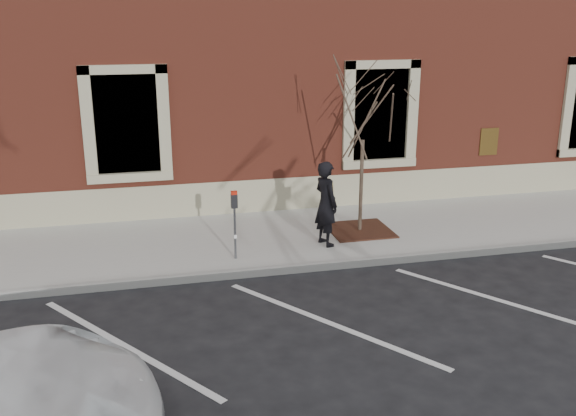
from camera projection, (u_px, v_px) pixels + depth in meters
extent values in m
plane|color=#28282B|center=(295.00, 271.00, 12.36)|extent=(120.00, 120.00, 0.00)
cube|color=#A8A59E|center=(276.00, 238.00, 13.96)|extent=(40.00, 3.50, 0.15)
cube|color=#9E9E99|center=(296.00, 269.00, 12.29)|extent=(40.00, 0.12, 0.15)
cube|color=maroon|center=(230.00, 41.00, 18.39)|extent=(40.00, 8.50, 8.00)
cube|color=gray|center=(260.00, 195.00, 15.48)|extent=(40.00, 0.06, 0.80)
cube|color=black|center=(127.00, 123.00, 14.38)|extent=(1.40, 0.30, 2.20)
cube|color=gray|center=(131.00, 177.00, 14.58)|extent=(1.90, 0.20, 0.20)
cube|color=black|center=(378.00, 114.00, 15.72)|extent=(1.40, 0.30, 2.20)
cube|color=gray|center=(378.00, 163.00, 15.91)|extent=(1.90, 0.20, 0.20)
imported|color=black|center=(326.00, 204.00, 13.12)|extent=(0.60, 0.74, 1.77)
cylinder|color=#595B60|center=(235.00, 233.00, 12.45)|extent=(0.05, 0.05, 1.04)
cube|color=black|center=(234.00, 201.00, 12.26)|extent=(0.12, 0.09, 0.27)
cube|color=red|center=(234.00, 193.00, 12.21)|extent=(0.11, 0.09, 0.06)
cube|color=white|center=(235.00, 237.00, 12.42)|extent=(0.05, 0.00, 0.07)
cube|color=#402014|center=(360.00, 230.00, 14.19)|extent=(1.33, 1.33, 0.03)
cylinder|color=#4C3E2E|center=(361.00, 186.00, 13.90)|extent=(0.08, 0.08, 2.04)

